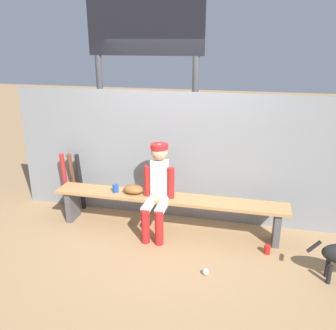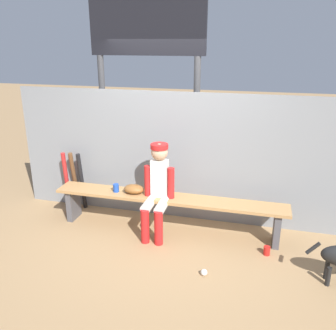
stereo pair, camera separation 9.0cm
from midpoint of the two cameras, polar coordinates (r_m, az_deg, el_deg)
ground_plane at (r=5.04m, az=-0.52°, el=-10.25°), size 30.00×30.00×0.00m
chainlink_fence at (r=5.08m, az=0.68°, el=1.27°), size 4.79×0.03×1.83m
dugout_bench at (r=4.86m, az=-0.53°, el=-6.14°), size 3.15×0.36×0.50m
player_seated at (r=4.67m, az=-2.25°, el=-3.53°), size 0.41×0.55×1.23m
baseball_glove at (r=4.92m, az=-6.01°, el=-3.86°), size 0.28×0.20×0.12m
bat_aluminum_black at (r=5.60m, az=-14.18°, el=-2.67°), size 0.08×0.16×0.90m
bat_wood_dark at (r=5.70m, az=-15.26°, el=-2.34°), size 0.10×0.24×0.91m
bat_aluminum_red at (r=5.68m, az=-16.45°, el=-2.54°), size 0.07×0.13×0.91m
baseball at (r=4.19m, az=5.39°, el=-16.55°), size 0.07×0.07×0.07m
cup_on_ground at (r=4.66m, az=14.93°, el=-12.84°), size 0.08×0.08×0.11m
cup_on_bench at (r=5.00m, az=-8.83°, el=-3.69°), size 0.08×0.08×0.11m
scoreboard at (r=5.65m, az=-3.56°, el=18.44°), size 2.06×0.27×3.48m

